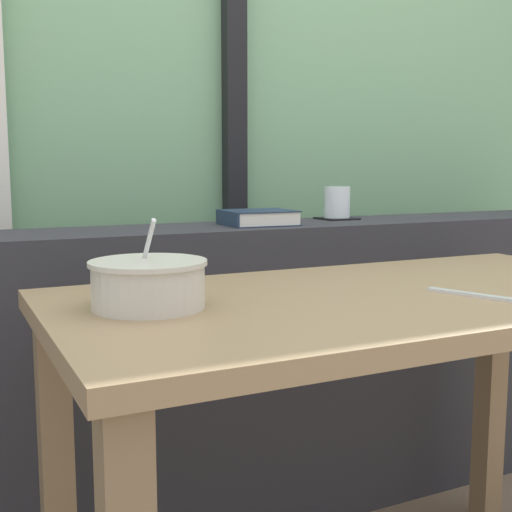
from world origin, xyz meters
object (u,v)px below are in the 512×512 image
object	(u,v)px
juice_glass	(337,203)
closed_book	(258,218)
coaster_square	(337,218)
breakfast_table	(380,351)
fork_utensil	(472,295)
soup_bowl	(148,285)

from	to	relation	value
juice_glass	closed_book	distance (m)	0.30
coaster_square	juice_glass	distance (m)	0.04
breakfast_table	closed_book	bearing A→B (deg)	88.48
coaster_square	juice_glass	bearing A→B (deg)	0.00
coaster_square	fork_utensil	size ratio (longest dim) A/B	0.59
juice_glass	fork_utensil	world-z (taller)	juice_glass
juice_glass	closed_book	bearing A→B (deg)	-167.26
breakfast_table	soup_bowl	world-z (taller)	soup_bowl
coaster_square	juice_glass	xyz separation A→B (m)	(0.00, 0.00, 0.04)
coaster_square	closed_book	bearing A→B (deg)	-167.26
closed_book	soup_bowl	size ratio (longest dim) A/B	0.96
juice_glass	closed_book	xyz separation A→B (m)	(-0.29, -0.07, -0.03)
soup_bowl	juice_glass	bearing A→B (deg)	38.09
soup_bowl	breakfast_table	bearing A→B (deg)	-6.37
soup_bowl	fork_utensil	bearing A→B (deg)	-16.04
closed_book	soup_bowl	xyz separation A→B (m)	(-0.45, -0.52, -0.06)
closed_book	soup_bowl	world-z (taller)	soup_bowl
closed_book	coaster_square	bearing A→B (deg)	12.74
closed_book	fork_utensil	distance (m)	0.69
soup_bowl	fork_utensil	size ratio (longest dim) A/B	1.15
coaster_square	soup_bowl	xyz separation A→B (m)	(-0.74, -0.58, -0.04)
breakfast_table	closed_book	size ratio (longest dim) A/B	6.58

